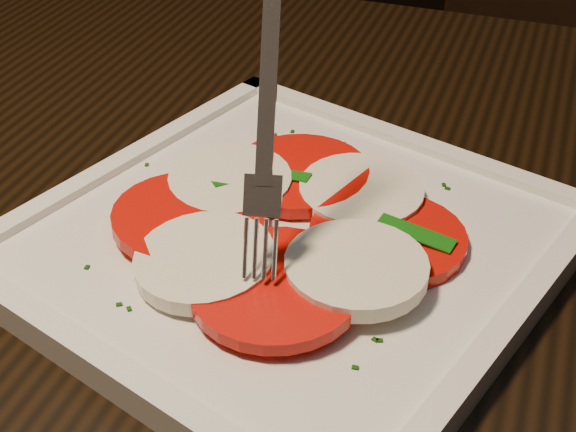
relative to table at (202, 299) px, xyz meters
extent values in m
cube|color=black|center=(0.00, 0.00, 0.08)|extent=(1.23, 0.85, 0.04)
cube|color=black|center=(0.14, 0.66, -0.20)|extent=(0.53, 0.53, 0.04)
cylinder|color=black|center=(-0.09, 0.55, -0.45)|extent=(0.04, 0.04, 0.41)
cylinder|color=black|center=(0.25, 0.43, -0.45)|extent=(0.04, 0.04, 0.41)
cylinder|color=black|center=(0.03, 0.89, -0.45)|extent=(0.04, 0.04, 0.41)
cube|color=white|center=(0.09, -0.04, 0.11)|extent=(0.37, 0.37, 0.01)
cylinder|color=red|center=(0.15, -0.02, 0.12)|extent=(0.10, 0.10, 0.01)
cylinder|color=white|center=(0.12, 0.01, 0.12)|extent=(0.08, 0.08, 0.01)
cylinder|color=red|center=(0.07, 0.02, 0.12)|extent=(0.10, 0.10, 0.01)
cylinder|color=white|center=(0.03, -0.01, 0.12)|extent=(0.08, 0.08, 0.01)
cylinder|color=red|center=(0.03, -0.06, 0.12)|extent=(0.10, 0.10, 0.01)
cylinder|color=white|center=(0.06, -0.09, 0.12)|extent=(0.08, 0.08, 0.02)
cylinder|color=red|center=(0.10, -0.10, 0.13)|extent=(0.10, 0.10, 0.01)
cylinder|color=white|center=(0.14, -0.07, 0.13)|extent=(0.08, 0.08, 0.01)
cube|color=#146110|center=(0.16, -0.02, 0.12)|extent=(0.05, 0.02, 0.01)
cube|color=#146110|center=(0.11, -0.10, 0.12)|extent=(0.02, 0.05, 0.00)
cube|color=#146110|center=(0.06, 0.01, 0.12)|extent=(0.04, 0.01, 0.01)
cube|color=#146110|center=(0.03, -0.09, 0.12)|extent=(0.03, 0.05, 0.00)
cube|color=#146110|center=(0.02, -0.06, 0.12)|extent=(0.02, 0.04, 0.00)
cube|color=#146110|center=(0.11, -0.07, 0.12)|extent=(0.03, 0.02, 0.00)
cube|color=#146110|center=(0.04, -0.01, 0.12)|extent=(0.04, 0.04, 0.01)
cube|color=#123B0A|center=(0.17, 0.05, 0.11)|extent=(0.00, 0.00, 0.00)
cube|color=#123B0A|center=(0.00, -0.07, 0.11)|extent=(0.00, 0.00, 0.00)
cube|color=#123B0A|center=(0.07, 0.07, 0.11)|extent=(0.00, 0.00, 0.00)
cube|color=#123B0A|center=(0.19, 0.00, 0.11)|extent=(0.00, 0.00, 0.00)
cube|color=#123B0A|center=(0.17, -0.11, 0.11)|extent=(0.00, 0.00, 0.00)
cube|color=#123B0A|center=(0.00, 0.02, 0.11)|extent=(0.00, 0.00, 0.00)
cube|color=#123B0A|center=(0.17, -0.11, 0.11)|extent=(0.00, 0.00, 0.00)
cube|color=#123B0A|center=(-0.04, 0.00, 0.11)|extent=(0.00, 0.00, 0.00)
cube|color=#123B0A|center=(0.04, 0.08, 0.11)|extent=(0.00, 0.00, 0.00)
cube|color=#123B0A|center=(0.03, -0.14, 0.11)|extent=(0.00, 0.00, 0.00)
cube|color=#123B0A|center=(0.06, 0.07, 0.11)|extent=(0.00, 0.00, 0.00)
cube|color=#123B0A|center=(0.17, 0.05, 0.11)|extent=(0.00, 0.00, 0.00)
cube|color=#123B0A|center=(0.02, 0.04, 0.11)|extent=(0.00, 0.00, 0.00)
cube|color=#123B0A|center=(-0.01, -0.11, 0.11)|extent=(0.00, 0.00, 0.00)
cube|color=#123B0A|center=(0.08, 0.08, 0.11)|extent=(0.00, 0.00, 0.00)
cube|color=#123B0A|center=(0.02, -0.13, 0.11)|extent=(0.00, 0.00, 0.00)
cube|color=#123B0A|center=(0.19, -0.05, 0.11)|extent=(0.00, 0.00, 0.00)
cube|color=#123B0A|center=(0.16, -0.13, 0.11)|extent=(0.00, 0.00, 0.00)
cube|color=#123B0A|center=(0.03, 0.07, 0.11)|extent=(0.00, 0.00, 0.00)
camera|label=1|loc=(0.24, -0.41, 0.42)|focal=50.00mm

